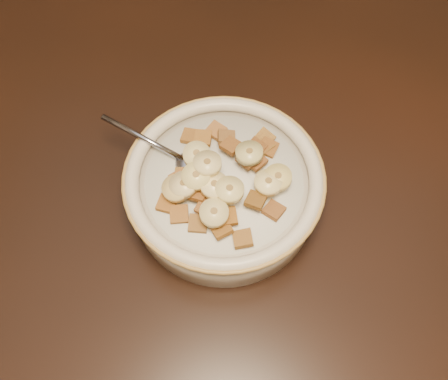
# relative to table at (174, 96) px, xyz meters

# --- Properties ---
(floor) EXTENTS (4.00, 4.50, 0.10)m
(floor) POSITION_rel_table_xyz_m (0.00, 0.00, -0.78)
(floor) COLOR #422816
(floor) RESTS_ON ground
(table) EXTENTS (1.41, 0.92, 0.04)m
(table) POSITION_rel_table_xyz_m (0.00, 0.00, 0.00)
(table) COLOR black
(table) RESTS_ON floor
(cereal_bowl) EXTENTS (0.22, 0.22, 0.05)m
(cereal_bowl) POSITION_rel_table_xyz_m (0.10, -0.17, 0.05)
(cereal_bowl) COLOR beige
(cereal_bowl) RESTS_ON table
(milk) EXTENTS (0.18, 0.18, 0.00)m
(milk) POSITION_rel_table_xyz_m (0.10, -0.17, 0.07)
(milk) COLOR white
(milk) RESTS_ON cereal_bowl
(spoon) EXTENTS (0.06, 0.05, 0.01)m
(spoon) POSITION_rel_table_xyz_m (0.07, -0.16, 0.08)
(spoon) COLOR #8B8FA5
(spoon) RESTS_ON cereal_bowl
(cereal_square_0) EXTENTS (0.03, 0.03, 0.01)m
(cereal_square_0) POSITION_rel_table_xyz_m (0.16, -0.20, 0.08)
(cereal_square_0) COLOR #985627
(cereal_square_0) RESTS_ON milk
(cereal_square_1) EXTENTS (0.02, 0.02, 0.01)m
(cereal_square_1) POSITION_rel_table_xyz_m (0.08, -0.23, 0.08)
(cereal_square_1) COLOR brown
(cereal_square_1) RESTS_ON milk
(cereal_square_2) EXTENTS (0.03, 0.03, 0.01)m
(cereal_square_2) POSITION_rel_table_xyz_m (0.07, -0.15, 0.09)
(cereal_square_2) COLOR #925832
(cereal_square_2) RESTS_ON milk
(cereal_square_3) EXTENTS (0.03, 0.03, 0.01)m
(cereal_square_3) POSITION_rel_table_xyz_m (0.11, -0.23, 0.08)
(cereal_square_3) COLOR brown
(cereal_square_3) RESTS_ON milk
(cereal_square_4) EXTENTS (0.03, 0.03, 0.01)m
(cereal_square_4) POSITION_rel_table_xyz_m (0.13, -0.12, 0.08)
(cereal_square_4) COLOR brown
(cereal_square_4) RESTS_ON milk
(cereal_square_5) EXTENTS (0.03, 0.03, 0.01)m
(cereal_square_5) POSITION_rel_table_xyz_m (0.10, -0.13, 0.09)
(cereal_square_5) COLOR brown
(cereal_square_5) RESTS_ON milk
(cereal_square_6) EXTENTS (0.02, 0.02, 0.01)m
(cereal_square_6) POSITION_rel_table_xyz_m (0.05, -0.12, 0.08)
(cereal_square_6) COLOR brown
(cereal_square_6) RESTS_ON milk
(cereal_square_7) EXTENTS (0.03, 0.03, 0.01)m
(cereal_square_7) POSITION_rel_table_xyz_m (0.13, -0.15, 0.09)
(cereal_square_7) COLOR brown
(cereal_square_7) RESTS_ON milk
(cereal_square_8) EXTENTS (0.03, 0.03, 0.01)m
(cereal_square_8) POSITION_rel_table_xyz_m (0.14, -0.12, 0.08)
(cereal_square_8) COLOR brown
(cereal_square_8) RESTS_ON milk
(cereal_square_9) EXTENTS (0.03, 0.03, 0.01)m
(cereal_square_9) POSITION_rel_table_xyz_m (0.08, -0.11, 0.08)
(cereal_square_9) COLOR brown
(cereal_square_9) RESTS_ON milk
(cereal_square_10) EXTENTS (0.03, 0.03, 0.01)m
(cereal_square_10) POSITION_rel_table_xyz_m (0.12, -0.15, 0.09)
(cereal_square_10) COLOR brown
(cereal_square_10) RESTS_ON milk
(cereal_square_11) EXTENTS (0.02, 0.03, 0.01)m
(cereal_square_11) POSITION_rel_table_xyz_m (0.14, -0.20, 0.09)
(cereal_square_11) COLOR brown
(cereal_square_11) RESTS_ON milk
(cereal_square_12) EXTENTS (0.03, 0.03, 0.01)m
(cereal_square_12) POSITION_rel_table_xyz_m (0.09, -0.21, 0.09)
(cereal_square_12) COLOR brown
(cereal_square_12) RESTS_ON milk
(cereal_square_13) EXTENTS (0.02, 0.02, 0.01)m
(cereal_square_13) POSITION_rel_table_xyz_m (0.06, -0.18, 0.08)
(cereal_square_13) COLOR brown
(cereal_square_13) RESTS_ON milk
(cereal_square_14) EXTENTS (0.02, 0.02, 0.01)m
(cereal_square_14) POSITION_rel_table_xyz_m (0.09, -0.12, 0.09)
(cereal_square_14) COLOR brown
(cereal_square_14) RESTS_ON milk
(cereal_square_15) EXTENTS (0.02, 0.02, 0.01)m
(cereal_square_15) POSITION_rel_table_xyz_m (0.09, -0.21, 0.09)
(cereal_square_15) COLOR olive
(cereal_square_15) RESTS_ON milk
(cereal_square_16) EXTENTS (0.03, 0.03, 0.01)m
(cereal_square_16) POSITION_rel_table_xyz_m (0.11, -0.22, 0.09)
(cereal_square_16) COLOR brown
(cereal_square_16) RESTS_ON milk
(cereal_square_17) EXTENTS (0.02, 0.02, 0.01)m
(cereal_square_17) POSITION_rel_table_xyz_m (0.04, -0.21, 0.08)
(cereal_square_17) COLOR brown
(cereal_square_17) RESTS_ON milk
(cereal_square_18) EXTENTS (0.03, 0.03, 0.01)m
(cereal_square_18) POSITION_rel_table_xyz_m (0.14, -0.12, 0.08)
(cereal_square_18) COLOR brown
(cereal_square_18) RESTS_ON milk
(cereal_square_19) EXTENTS (0.02, 0.02, 0.01)m
(cereal_square_19) POSITION_rel_table_xyz_m (0.08, -0.20, 0.09)
(cereal_square_19) COLOR brown
(cereal_square_19) RESTS_ON milk
(cereal_square_20) EXTENTS (0.03, 0.03, 0.01)m
(cereal_square_20) POSITION_rel_table_xyz_m (0.14, -0.11, 0.08)
(cereal_square_20) COLOR olive
(cereal_square_20) RESTS_ON milk
(cereal_square_21) EXTENTS (0.03, 0.03, 0.01)m
(cereal_square_21) POSITION_rel_table_xyz_m (0.05, -0.18, 0.08)
(cereal_square_21) COLOR brown
(cereal_square_21) RESTS_ON milk
(cereal_square_22) EXTENTS (0.03, 0.03, 0.01)m
(cereal_square_22) POSITION_rel_table_xyz_m (0.13, -0.24, 0.08)
(cereal_square_22) COLOR brown
(cereal_square_22) RESTS_ON milk
(cereal_square_23) EXTENTS (0.02, 0.02, 0.01)m
(cereal_square_23) POSITION_rel_table_xyz_m (0.07, -0.12, 0.08)
(cereal_square_23) COLOR brown
(cereal_square_23) RESTS_ON milk
(cereal_square_24) EXTENTS (0.02, 0.02, 0.01)m
(cereal_square_24) POSITION_rel_table_xyz_m (0.06, -0.22, 0.08)
(cereal_square_24) COLOR #965A21
(cereal_square_24) RESTS_ON milk
(banana_slice_0) EXTENTS (0.04, 0.04, 0.02)m
(banana_slice_0) POSITION_rel_table_xyz_m (0.12, -0.14, 0.10)
(banana_slice_0) COLOR #CBBF6A
(banana_slice_0) RESTS_ON milk
(banana_slice_1) EXTENTS (0.04, 0.04, 0.01)m
(banana_slice_1) POSITION_rel_table_xyz_m (0.16, -0.17, 0.09)
(banana_slice_1) COLOR #D9C16A
(banana_slice_1) RESTS_ON milk
(banana_slice_2) EXTENTS (0.04, 0.04, 0.01)m
(banana_slice_2) POSITION_rel_table_xyz_m (0.10, -0.22, 0.10)
(banana_slice_2) COLOR beige
(banana_slice_2) RESTS_ON milk
(banana_slice_3) EXTENTS (0.04, 0.04, 0.01)m
(banana_slice_3) POSITION_rel_table_xyz_m (0.15, -0.18, 0.09)
(banana_slice_3) COLOR beige
(banana_slice_3) RESTS_ON milk
(banana_slice_4) EXTENTS (0.04, 0.04, 0.01)m
(banana_slice_4) POSITION_rel_table_xyz_m (0.05, -0.20, 0.10)
(banana_slice_4) COLOR tan
(banana_slice_4) RESTS_ON milk
(banana_slice_5) EXTENTS (0.03, 0.03, 0.01)m
(banana_slice_5) POSITION_rel_table_xyz_m (0.08, -0.17, 0.11)
(banana_slice_5) COLOR #CDBD70
(banana_slice_5) RESTS_ON milk
(banana_slice_6) EXTENTS (0.04, 0.04, 0.01)m
(banana_slice_6) POSITION_rel_table_xyz_m (0.09, -0.19, 0.10)
(banana_slice_6) COLOR #FADD91
(banana_slice_6) RESTS_ON milk
(banana_slice_7) EXTENTS (0.04, 0.04, 0.02)m
(banana_slice_7) POSITION_rel_table_xyz_m (0.06, -0.19, 0.10)
(banana_slice_7) COLOR beige
(banana_slice_7) RESTS_ON milk
(banana_slice_8) EXTENTS (0.04, 0.04, 0.02)m
(banana_slice_8) POSITION_rel_table_xyz_m (0.07, -0.19, 0.11)
(banana_slice_8) COLOR #E8D678
(banana_slice_8) RESTS_ON milk
(banana_slice_9) EXTENTS (0.04, 0.04, 0.02)m
(banana_slice_9) POSITION_rel_table_xyz_m (0.07, -0.16, 0.10)
(banana_slice_9) COLOR beige
(banana_slice_9) RESTS_ON milk
(banana_slice_10) EXTENTS (0.04, 0.04, 0.01)m
(banana_slice_10) POSITION_rel_table_xyz_m (0.11, -0.20, 0.10)
(banana_slice_10) COLOR #DAC082
(banana_slice_10) RESTS_ON milk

